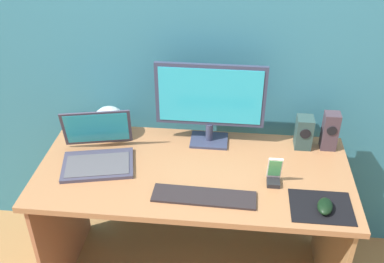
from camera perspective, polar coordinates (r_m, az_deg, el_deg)
name	(u,v)px	position (r m, az deg, el deg)	size (l,w,h in m)	color
wall_back	(203,24)	(2.15, 1.35, 13.33)	(6.00, 0.04, 2.50)	#2D6D80
desk	(194,195)	(2.13, 0.19, -7.95)	(1.40, 0.65, 0.72)	#99663F
monitor	(210,100)	(2.10, 2.29, 3.92)	(0.51, 0.14, 0.41)	#2D334B
speaker_right	(330,131)	(2.22, 16.95, 0.06)	(0.07, 0.07, 0.19)	#3C3038
speaker_near_monitor	(304,132)	(2.21, 13.88, -0.10)	(0.08, 0.09, 0.16)	#28413F
laptop	(98,152)	(2.11, -11.78, -2.56)	(0.37, 0.35, 0.22)	#393749
fishbowl	(109,123)	(2.26, -10.33, 1.12)	(0.16, 0.16, 0.16)	silver
keyboard_external	(204,197)	(1.89, 1.51, -8.18)	(0.43, 0.11, 0.01)	black
mousepad	(321,207)	(1.92, 15.92, -9.09)	(0.25, 0.20, 0.00)	black
mouse	(325,206)	(1.90, 16.37, -9.00)	(0.06, 0.10, 0.04)	black
phone_in_dock	(274,175)	(1.96, 10.27, -5.36)	(0.06, 0.06, 0.14)	black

